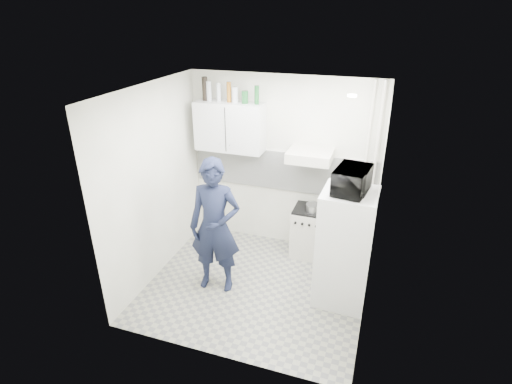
% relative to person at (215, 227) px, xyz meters
% --- Properties ---
extents(floor, '(2.80, 2.80, 0.00)m').
position_rel_person_xyz_m(floor, '(0.49, 0.14, -0.90)').
color(floor, gray).
rests_on(floor, ground).
extents(ceiling, '(2.80, 2.80, 0.00)m').
position_rel_person_xyz_m(ceiling, '(0.49, 0.14, 1.70)').
color(ceiling, white).
rests_on(ceiling, wall_back).
extents(wall_back, '(2.80, 0.00, 2.80)m').
position_rel_person_xyz_m(wall_back, '(0.49, 1.39, 0.40)').
color(wall_back, silver).
rests_on(wall_back, floor).
extents(wall_left, '(0.00, 2.60, 2.60)m').
position_rel_person_xyz_m(wall_left, '(-0.91, 0.14, 0.40)').
color(wall_left, silver).
rests_on(wall_left, floor).
extents(wall_right, '(0.00, 2.60, 2.60)m').
position_rel_person_xyz_m(wall_right, '(1.89, 0.14, 0.40)').
color(wall_right, silver).
rests_on(wall_right, floor).
extents(person, '(0.71, 0.52, 1.80)m').
position_rel_person_xyz_m(person, '(0.00, 0.00, 0.00)').
color(person, black).
rests_on(person, floor).
extents(stove, '(0.46, 0.46, 0.74)m').
position_rel_person_xyz_m(stove, '(0.98, 1.14, -0.53)').
color(stove, beige).
rests_on(stove, floor).
extents(fridge, '(0.65, 0.65, 1.51)m').
position_rel_person_xyz_m(fridge, '(1.59, 0.26, -0.15)').
color(fridge, silver).
rests_on(fridge, floor).
extents(stove_top, '(0.44, 0.44, 0.03)m').
position_rel_person_xyz_m(stove_top, '(0.98, 1.14, -0.15)').
color(stove_top, black).
rests_on(stove_top, stove).
extents(saucepan, '(0.20, 0.20, 0.11)m').
position_rel_person_xyz_m(saucepan, '(1.04, 1.06, -0.08)').
color(saucepan, silver).
rests_on(saucepan, stove_top).
extents(microwave, '(0.57, 0.42, 0.29)m').
position_rel_person_xyz_m(microwave, '(1.59, 0.26, 0.75)').
color(microwave, black).
rests_on(microwave, fridge).
extents(bottle_a, '(0.08, 0.08, 0.33)m').
position_rel_person_xyz_m(bottle_a, '(-0.62, 1.21, 1.46)').
color(bottle_a, black).
rests_on(bottle_a, upper_cabinet).
extents(bottle_b, '(0.07, 0.07, 0.27)m').
position_rel_person_xyz_m(bottle_b, '(-0.56, 1.21, 1.44)').
color(bottle_b, '#B2B7BC').
rests_on(bottle_b, upper_cabinet).
extents(bottle_c, '(0.06, 0.06, 0.25)m').
position_rel_person_xyz_m(bottle_c, '(-0.41, 1.21, 1.43)').
color(bottle_c, '#B2B7BC').
rests_on(bottle_c, upper_cabinet).
extents(bottle_d, '(0.06, 0.06, 0.28)m').
position_rel_person_xyz_m(bottle_d, '(-0.26, 1.21, 1.44)').
color(bottle_d, brown).
rests_on(bottle_d, upper_cabinet).
extents(canister_a, '(0.09, 0.09, 0.22)m').
position_rel_person_xyz_m(canister_a, '(-0.17, 1.21, 1.41)').
color(canister_a, '#B2B7BC').
rests_on(canister_a, upper_cabinet).
extents(canister_b, '(0.09, 0.09, 0.17)m').
position_rel_person_xyz_m(canister_b, '(-0.02, 1.21, 1.39)').
color(canister_b, '#144C1E').
rests_on(canister_b, upper_cabinet).
extents(bottle_e, '(0.06, 0.06, 0.25)m').
position_rel_person_xyz_m(bottle_e, '(0.15, 1.21, 1.43)').
color(bottle_e, '#144C1E').
rests_on(bottle_e, upper_cabinet).
extents(upper_cabinet, '(1.00, 0.35, 0.70)m').
position_rel_person_xyz_m(upper_cabinet, '(-0.26, 1.21, 0.95)').
color(upper_cabinet, silver).
rests_on(upper_cabinet, wall_back).
extents(range_hood, '(0.60, 0.50, 0.14)m').
position_rel_person_xyz_m(range_hood, '(0.94, 1.14, 0.67)').
color(range_hood, beige).
rests_on(range_hood, wall_back).
extents(backsplash, '(2.74, 0.03, 0.60)m').
position_rel_person_xyz_m(backsplash, '(0.49, 1.37, 0.30)').
color(backsplash, white).
rests_on(backsplash, wall_back).
extents(pipe_a, '(0.05, 0.05, 2.60)m').
position_rel_person_xyz_m(pipe_a, '(1.79, 1.31, 0.40)').
color(pipe_a, beige).
rests_on(pipe_a, floor).
extents(pipe_b, '(0.04, 0.04, 2.60)m').
position_rel_person_xyz_m(pipe_b, '(1.67, 1.31, 0.40)').
color(pipe_b, beige).
rests_on(pipe_b, floor).
extents(ceiling_spot_fixture, '(0.10, 0.10, 0.02)m').
position_rel_person_xyz_m(ceiling_spot_fixture, '(1.49, 0.34, 1.67)').
color(ceiling_spot_fixture, white).
rests_on(ceiling_spot_fixture, ceiling).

